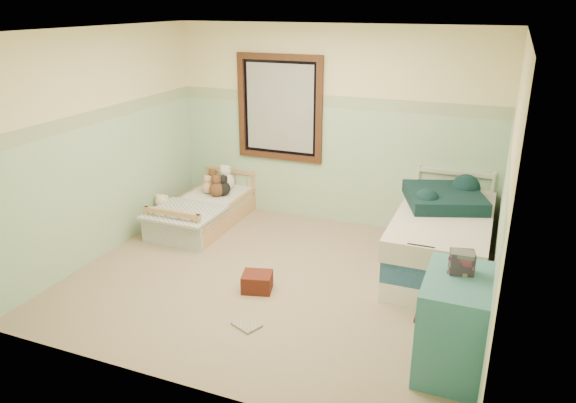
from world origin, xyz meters
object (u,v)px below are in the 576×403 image
at_px(toddler_bed_frame, 205,217).
at_px(dresser, 454,324).
at_px(plush_floor_tan, 160,227).
at_px(twin_bed_frame, 440,261).
at_px(plush_floor_cream, 164,214).
at_px(floor_book, 247,325).
at_px(red_pillow, 257,282).

height_order(toddler_bed_frame, dresser, dresser).
height_order(plush_floor_tan, twin_bed_frame, plush_floor_tan).
distance_m(plush_floor_cream, dresser, 4.14).
relative_size(twin_bed_frame, floor_book, 7.75).
relative_size(plush_floor_cream, twin_bed_frame, 0.15).
bearing_deg(red_pillow, plush_floor_cream, 149.33).
height_order(toddler_bed_frame, red_pillow, toddler_bed_frame).
bearing_deg(floor_book, plush_floor_tan, 166.83).
relative_size(twin_bed_frame, red_pillow, 6.31).
bearing_deg(floor_book, red_pillow, 129.86).
height_order(twin_bed_frame, red_pillow, twin_bed_frame).
distance_m(plush_floor_cream, twin_bed_frame, 3.50).
height_order(twin_bed_frame, dresser, dresser).
distance_m(plush_floor_cream, floor_book, 2.67).
height_order(toddler_bed_frame, floor_book, toddler_bed_frame).
relative_size(red_pillow, floor_book, 1.23).
height_order(toddler_bed_frame, plush_floor_tan, plush_floor_tan).
xyz_separation_m(twin_bed_frame, dresser, (0.29, -1.67, 0.29)).
bearing_deg(toddler_bed_frame, red_pillow, -44.13).
bearing_deg(dresser, floor_book, -177.15).
distance_m(plush_floor_tan, red_pillow, 1.83).
height_order(plush_floor_cream, plush_floor_tan, plush_floor_cream).
bearing_deg(plush_floor_cream, red_pillow, -30.67).
relative_size(plush_floor_cream, red_pillow, 0.96).
distance_m(twin_bed_frame, red_pillow, 2.00).
bearing_deg(twin_bed_frame, floor_book, -129.77).
distance_m(plush_floor_tan, dresser, 3.84).
relative_size(plush_floor_tan, twin_bed_frame, 0.14).
xyz_separation_m(twin_bed_frame, floor_book, (-1.46, -1.76, -0.10)).
xyz_separation_m(plush_floor_tan, dresser, (3.61, -1.29, 0.26)).
bearing_deg(toddler_bed_frame, plush_floor_tan, -117.99).
distance_m(toddler_bed_frame, floor_book, 2.49).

